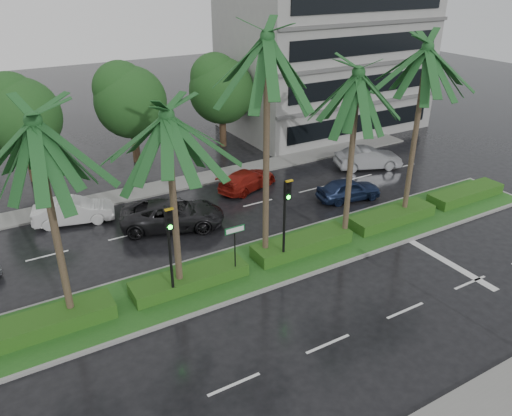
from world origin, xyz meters
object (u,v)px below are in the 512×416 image
street_sign (235,239)px  car_red (247,180)px  car_grey (368,158)px  car_darkgrey (173,214)px  car_white (73,211)px  signal_median_left (170,241)px  car_blue (349,189)px

street_sign → car_red: (5.50, 8.69, -1.50)m
car_red → car_grey: car_grey is taller
car_darkgrey → car_red: 6.49m
car_darkgrey → car_grey: (15.01, 1.30, -0.02)m
car_white → signal_median_left: bearing=-154.4°
signal_median_left → car_darkgrey: (2.49, 6.42, -2.23)m
street_sign → car_blue: street_sign is taller
car_white → car_grey: car_grey is taller
car_darkgrey → car_blue: (10.51, -2.03, -0.10)m
car_red → street_sign: bearing=127.4°
car_red → car_white: bearing=65.4°
street_sign → car_darkgrey: street_sign is taller
car_blue → car_red: bearing=54.4°
signal_median_left → car_red: bearing=46.2°
signal_median_left → car_red: size_ratio=1.01×
street_sign → car_darkgrey: bearing=94.6°
signal_median_left → street_sign: size_ratio=1.68×
street_sign → car_grey: size_ratio=0.57×
signal_median_left → car_grey: bearing=23.8°
car_white → car_red: 10.54m
car_red → car_grey: size_ratio=0.95×
car_red → car_blue: 6.35m
car_blue → car_white: bearing=79.9°
signal_median_left → car_blue: signal_median_left is taller
signal_median_left → street_sign: (3.00, 0.18, -0.87)m
car_blue → car_grey: bearing=-44.2°
car_white → car_blue: 15.91m
signal_median_left → car_white: 10.15m
car_darkgrey → car_blue: size_ratio=1.41×
signal_median_left → car_grey: 19.26m
car_blue → car_darkgrey: bearing=88.4°
street_sign → car_white: 10.83m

